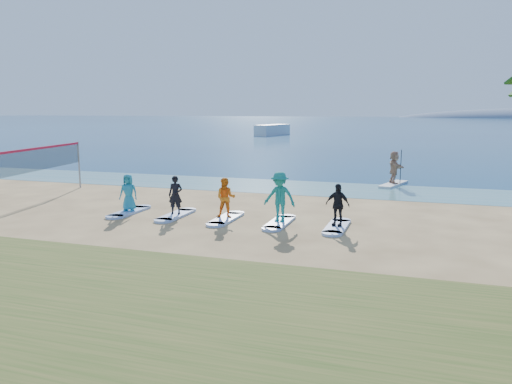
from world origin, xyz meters
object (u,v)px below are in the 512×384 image
(surfboard_0, at_px, (129,212))
(surfboard_4, at_px, (337,227))
(boat_offshore_a, at_px, (272,135))
(student_0, at_px, (128,192))
(student_2, at_px, (226,198))
(surfboard_2, at_px, (226,219))
(paddleboarder, at_px, (394,167))
(surfboard_3, at_px, (279,223))
(paddleboard, at_px, (393,184))
(volleyball_net, at_px, (30,161))
(student_3, at_px, (280,197))
(student_1, at_px, (175,195))
(surfboard_1, at_px, (176,215))
(student_4, at_px, (337,205))

(surfboard_0, distance_m, surfboard_4, 8.52)
(boat_offshore_a, distance_m, student_0, 64.73)
(boat_offshore_a, distance_m, student_2, 65.69)
(surfboard_0, distance_m, surfboard_2, 4.26)
(paddleboarder, distance_m, surfboard_3, 11.82)
(paddleboard, relative_size, surfboard_4, 1.36)
(volleyball_net, distance_m, student_3, 11.85)
(student_1, bearing_deg, surfboard_0, 169.48)
(surfboard_3, height_order, student_3, student_3)
(paddleboard, relative_size, student_2, 1.95)
(volleyball_net, height_order, surfboard_1, volleyball_net)
(volleyball_net, distance_m, student_4, 13.98)
(surfboard_2, xyz_separation_m, student_3, (2.13, 0.00, 0.97))
(boat_offshore_a, bearing_deg, surfboard_0, -67.54)
(paddleboard, xyz_separation_m, surfboard_2, (-5.62, -11.25, -0.01))
(surfboard_1, height_order, surfboard_2, same)
(surfboard_3, xyz_separation_m, student_4, (2.13, 0.00, 0.80))
(surfboard_4, bearing_deg, boat_offshore_a, 108.34)
(paddleboard, height_order, surfboard_3, paddleboard)
(student_3, bearing_deg, surfboard_2, -175.11)
(volleyball_net, distance_m, surfboard_1, 7.79)
(surfboard_1, distance_m, surfboard_2, 2.13)
(surfboard_1, bearing_deg, boat_offshore_a, 103.00)
(paddleboard, distance_m, student_4, 11.36)
(student_2, relative_size, surfboard_3, 0.70)
(volleyball_net, xyz_separation_m, boat_offshore_a, (-7.12, 62.93, -1.90))
(student_0, height_order, student_1, student_1)
(paddleboarder, bearing_deg, surfboard_2, 129.91)
(student_3, height_order, student_4, student_3)
(student_0, relative_size, student_2, 0.98)
(paddleboarder, bearing_deg, boat_offshore_a, -0.32)
(volleyball_net, relative_size, student_1, 5.86)
(paddleboarder, relative_size, surfboard_0, 0.82)
(student_2, bearing_deg, paddleboard, 49.73)
(surfboard_0, relative_size, surfboard_4, 1.00)
(paddleboarder, height_order, surfboard_3, paddleboarder)
(student_0, bearing_deg, boat_offshore_a, 89.28)
(volleyball_net, bearing_deg, paddleboarder, 34.92)
(student_0, xyz_separation_m, surfboard_2, (4.26, 0.00, -0.80))
(volleyball_net, relative_size, student_0, 5.92)
(volleyball_net, distance_m, boat_offshore_a, 63.36)
(student_0, relative_size, student_4, 1.00)
(student_1, distance_m, surfboard_4, 6.44)
(surfboard_0, xyz_separation_m, student_3, (6.39, 0.00, 0.97))
(student_1, relative_size, surfboard_3, 0.69)
(paddleboarder, relative_size, surfboard_1, 0.82)
(surfboard_2, distance_m, surfboard_3, 2.13)
(volleyball_net, relative_size, student_2, 5.82)
(boat_offshore_a, xyz_separation_m, surfboard_2, (16.79, -63.50, 0.04))
(surfboard_1, distance_m, student_1, 0.81)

